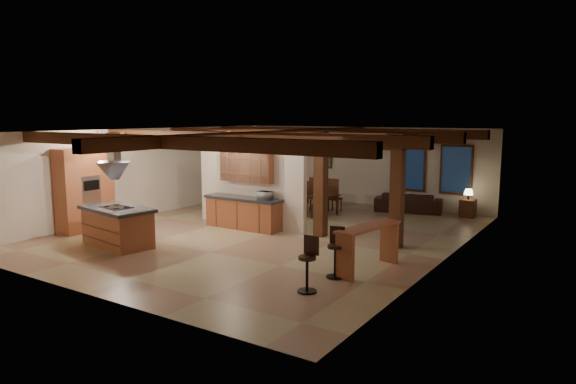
% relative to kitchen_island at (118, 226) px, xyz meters
% --- Properties ---
extents(ground, '(12.00, 12.00, 0.00)m').
position_rel_kitchen_island_xyz_m(ground, '(2.41, 3.30, -0.51)').
color(ground, tan).
rests_on(ground, ground).
extents(room_walls, '(12.00, 12.00, 12.00)m').
position_rel_kitchen_island_xyz_m(room_walls, '(2.41, 3.30, 1.27)').
color(room_walls, silver).
rests_on(room_walls, ground).
extents(ceiling_beams, '(10.00, 12.00, 0.28)m').
position_rel_kitchen_island_xyz_m(ceiling_beams, '(2.41, 3.30, 2.25)').
color(ceiling_beams, '#412510').
rests_on(ceiling_beams, room_walls).
extents(timber_posts, '(2.50, 0.30, 2.90)m').
position_rel_kitchen_island_xyz_m(timber_posts, '(4.91, 3.80, 1.25)').
color(timber_posts, '#412510').
rests_on(timber_posts, ground).
extents(partition_wall, '(3.80, 0.18, 2.20)m').
position_rel_kitchen_island_xyz_m(partition_wall, '(1.41, 3.80, 0.59)').
color(partition_wall, silver).
rests_on(partition_wall, ground).
extents(pantry_cabinet, '(0.67, 1.60, 2.40)m').
position_rel_kitchen_island_xyz_m(pantry_cabinet, '(-2.25, 0.70, 0.69)').
color(pantry_cabinet, brown).
rests_on(pantry_cabinet, ground).
extents(back_counter, '(2.50, 0.66, 0.94)m').
position_rel_kitchen_island_xyz_m(back_counter, '(1.41, 3.41, -0.04)').
color(back_counter, brown).
rests_on(back_counter, ground).
extents(upper_display_cabinet, '(1.80, 0.36, 0.95)m').
position_rel_kitchen_island_xyz_m(upper_display_cabinet, '(1.41, 3.61, 1.34)').
color(upper_display_cabinet, brown).
rests_on(upper_display_cabinet, partition_wall).
extents(range_hood, '(1.10, 1.10, 1.40)m').
position_rel_kitchen_island_xyz_m(range_hood, '(0.00, -0.00, 1.27)').
color(range_hood, silver).
rests_on(range_hood, room_walls).
extents(back_windows, '(2.70, 0.07, 1.70)m').
position_rel_kitchen_island_xyz_m(back_windows, '(5.21, 9.23, 0.99)').
color(back_windows, '#412510').
rests_on(back_windows, room_walls).
extents(framed_art, '(0.65, 0.05, 0.85)m').
position_rel_kitchen_island_xyz_m(framed_art, '(0.91, 9.23, 1.19)').
color(framed_art, '#412510').
rests_on(framed_art, room_walls).
extents(recessed_cans, '(3.16, 2.46, 0.03)m').
position_rel_kitchen_island_xyz_m(recessed_cans, '(-0.12, 1.36, 2.36)').
color(recessed_cans, silver).
rests_on(recessed_cans, room_walls).
extents(kitchen_island, '(2.20, 1.41, 1.02)m').
position_rel_kitchen_island_xyz_m(kitchen_island, '(0.00, 0.00, 0.00)').
color(kitchen_island, brown).
rests_on(kitchen_island, ground).
extents(dining_table, '(2.28, 1.77, 0.71)m').
position_rel_kitchen_island_xyz_m(dining_table, '(1.80, 6.55, -0.16)').
color(dining_table, '#3E1E0F').
rests_on(dining_table, ground).
extents(sofa, '(2.42, 1.40, 0.66)m').
position_rel_kitchen_island_xyz_m(sofa, '(4.58, 8.66, -0.18)').
color(sofa, black).
rests_on(sofa, ground).
extents(microwave, '(0.42, 0.29, 0.23)m').
position_rel_kitchen_island_xyz_m(microwave, '(2.19, 3.41, 0.54)').
color(microwave, silver).
rests_on(microwave, back_counter).
extents(bar_counter, '(0.77, 1.94, 0.99)m').
position_rel_kitchen_island_xyz_m(bar_counter, '(6.25, 1.55, 0.15)').
color(bar_counter, brown).
rests_on(bar_counter, ground).
extents(side_table, '(0.48, 0.48, 0.59)m').
position_rel_kitchen_island_xyz_m(side_table, '(6.57, 8.77, -0.22)').
color(side_table, '#412510').
rests_on(side_table, ground).
extents(table_lamp, '(0.30, 0.30, 0.35)m').
position_rel_kitchen_island_xyz_m(table_lamp, '(6.57, 8.77, 0.32)').
color(table_lamp, black).
rests_on(table_lamp, side_table).
extents(bar_stool_a, '(0.37, 0.37, 1.06)m').
position_rel_kitchen_island_xyz_m(bar_stool_a, '(5.86, -0.31, 0.03)').
color(bar_stool_a, black).
rests_on(bar_stool_a, ground).
extents(bar_stool_b, '(0.38, 0.39, 1.05)m').
position_rel_kitchen_island_xyz_m(bar_stool_b, '(5.89, 0.75, 0.02)').
color(bar_stool_b, black).
rests_on(bar_stool_b, ground).
extents(dining_chairs, '(1.96, 1.96, 1.18)m').
position_rel_kitchen_island_xyz_m(dining_chairs, '(1.80, 6.55, 0.09)').
color(dining_chairs, '#412510').
rests_on(dining_chairs, ground).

